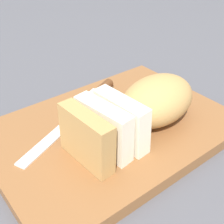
{
  "coord_description": "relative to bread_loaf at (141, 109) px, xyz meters",
  "views": [
    {
      "loc": [
        0.29,
        0.35,
        0.36
      ],
      "look_at": [
        0.0,
        0.0,
        0.05
      ],
      "focal_mm": 48.04,
      "sensor_mm": 36.0,
      "label": 1
    }
  ],
  "objects": [
    {
      "name": "crumb_near_loaf",
      "position": [
        0.02,
        -0.12,
        -0.04
      ],
      "size": [
        0.0,
        0.0,
        0.0
      ],
      "primitive_type": "sphere",
      "color": "tan",
      "rests_on": "cutting_board"
    },
    {
      "name": "bread_loaf",
      "position": [
        0.0,
        0.0,
        0.0
      ],
      "size": [
        0.27,
        0.12,
        0.09
      ],
      "rotation": [
        0.0,
        0.0,
        0.08
      ],
      "color": "tan",
      "rests_on": "cutting_board"
    },
    {
      "name": "ground_plane",
      "position": [
        0.03,
        -0.04,
        -0.07
      ],
      "size": [
        3.0,
        3.0,
        0.0
      ],
      "primitive_type": "plane",
      "color": "#4C4C51"
    },
    {
      "name": "crumb_near_knife",
      "position": [
        0.04,
        -0.09,
        -0.04
      ],
      "size": [
        0.0,
        0.0,
        0.0
      ],
      "primitive_type": "sphere",
      "color": "tan",
      "rests_on": "cutting_board"
    },
    {
      "name": "cutting_board",
      "position": [
        0.03,
        -0.04,
        -0.06
      ],
      "size": [
        0.45,
        0.33,
        0.02
      ],
      "primitive_type": "cube",
      "rotation": [
        0.0,
        0.0,
        -0.02
      ],
      "color": "brown",
      "rests_on": "ground_plane"
    },
    {
      "name": "bread_knife",
      "position": [
        0.02,
        -0.13,
        -0.04
      ],
      "size": [
        0.28,
        0.13,
        0.02
      ],
      "rotation": [
        0.0,
        0.0,
        0.39
      ],
      "color": "silver",
      "rests_on": "cutting_board"
    }
  ]
}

